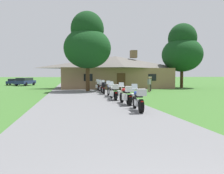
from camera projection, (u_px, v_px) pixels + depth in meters
The scene contains 16 objects.
ground_plane at pixel (82, 94), 21.12m from camera, with size 500.00×500.00×0.00m, color #386628.
asphalt_driveway at pixel (83, 95), 19.16m from camera, with size 6.40×80.00×0.06m, color slate.
motorcycle_blue_nearest_to_camera at pixel (138, 100), 10.51m from camera, with size 0.68×2.08×1.30m.
motorcycle_red_second_in_row at pixel (127, 95), 12.82m from camera, with size 0.78×2.08×1.30m.
motorcycle_white_third_in_row at pixel (114, 92), 15.34m from camera, with size 0.72×2.08×1.30m.
motorcycle_blue_fourth_in_row at pixel (110, 90), 17.80m from camera, with size 0.66×2.08×1.30m.
motorcycle_black_fifth_in_row at pixel (104, 88), 20.31m from camera, with size 0.69×2.08×1.30m.
motorcycle_silver_sixth_in_row at pixel (101, 87), 22.48m from camera, with size 0.66×2.08×1.30m.
motorcycle_black_farthest_in_row at pixel (98, 86), 25.04m from camera, with size 0.75×2.08×1.30m.
stone_lodge at pixel (115, 72), 31.15m from camera, with size 16.10×7.52×5.49m.
bystander_gray_shirt_near_lodge at pixel (149, 83), 23.17m from camera, with size 0.46×0.39×1.69m.
bystander_olive_shirt_beside_signpost at pixel (151, 83), 24.75m from camera, with size 0.34×0.52×1.69m.
tree_right_of_lodge at pixel (182, 50), 31.07m from camera, with size 5.79×5.79×9.31m.
tree_by_lodge_front at pixel (87, 43), 23.76m from camera, with size 5.22×5.22×8.85m.
parked_navy_suv_far_left at pixel (25, 81), 38.35m from camera, with size 3.09×4.94×1.40m.
parked_navy_sedan_far_left at pixel (13, 82), 40.57m from camera, with size 2.12×4.31×1.20m.
Camera 1 is at (-1.16, -1.23, 1.79)m, focal length 34.41 mm.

